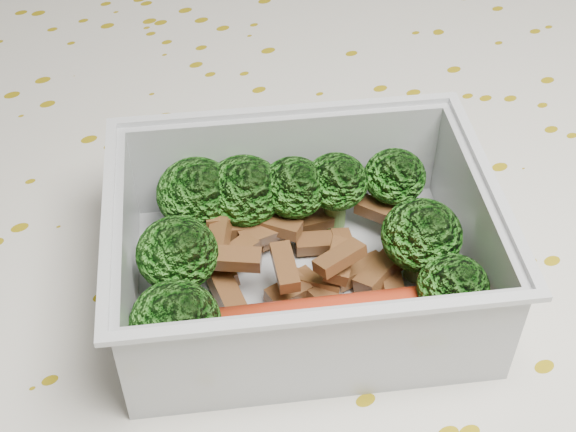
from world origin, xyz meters
TOP-DOWN VIEW (x-y plane):
  - dining_table at (0.00, 0.00)m, footprint 1.40×0.90m
  - tablecloth at (0.00, 0.00)m, footprint 1.46×0.96m
  - lunch_container at (-0.00, -0.03)m, footprint 0.21×0.19m
  - broccoli_florets at (-0.00, -0.01)m, footprint 0.16×0.14m
  - meat_pile at (-0.00, -0.02)m, footprint 0.10×0.09m
  - sausage at (-0.01, -0.06)m, footprint 0.14×0.07m

SIDE VIEW (x-z plane):
  - dining_table at x=0.00m, z-range 0.29..1.04m
  - tablecloth at x=0.00m, z-range 0.62..0.81m
  - meat_pile at x=0.00m, z-range 0.76..0.79m
  - sausage at x=-0.01m, z-range 0.76..0.79m
  - lunch_container at x=0.00m, z-range 0.75..0.81m
  - broccoli_florets at x=0.00m, z-range 0.76..0.81m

